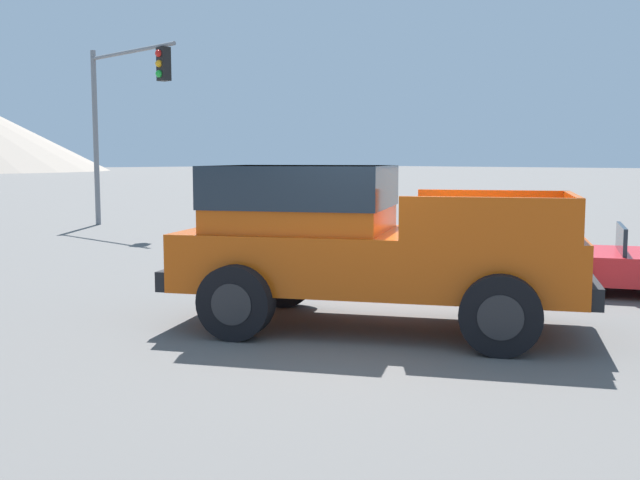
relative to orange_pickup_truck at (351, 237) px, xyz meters
The scene contains 3 objects.
ground_plane 1.14m from the orange_pickup_truck, 113.21° to the right, with size 320.00×320.00×0.00m, color #5B5956.
orange_pickup_truck is the anchor object (origin of this frame).
traffic_light_main 14.70m from the orange_pickup_truck, 70.15° to the left, with size 0.38×4.47×5.37m.
Camera 1 is at (-6.62, -5.97, 2.06)m, focal length 42.00 mm.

